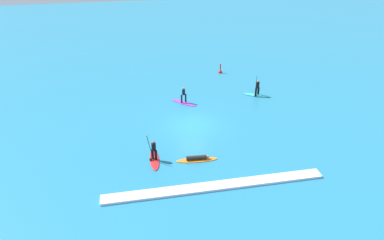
{
  "coord_description": "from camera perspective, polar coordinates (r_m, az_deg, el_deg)",
  "views": [
    {
      "loc": [
        -5.0,
        -26.53,
        15.71
      ],
      "look_at": [
        0.0,
        0.0,
        0.5
      ],
      "focal_mm": 32.5,
      "sensor_mm": 36.0,
      "label": 1
    }
  ],
  "objects": [
    {
      "name": "wave_crest",
      "position": [
        24.25,
        3.86,
        -10.78
      ],
      "size": [
        15.4,
        0.9,
        0.18
      ],
      "primitive_type": "cube",
      "color": "white",
      "rests_on": "ground_plane"
    },
    {
      "name": "surfer_on_teal_board",
      "position": [
        37.09,
        10.63,
        4.6
      ],
      "size": [
        2.71,
        1.91,
        2.23
      ],
      "rotation": [
        0.0,
        0.0,
        2.62
      ],
      "color": "#33C6CC",
      "rests_on": "ground_plane"
    },
    {
      "name": "marker_buoy",
      "position": [
        42.66,
        4.65,
        7.98
      ],
      "size": [
        0.45,
        0.45,
        1.26
      ],
      "color": "red",
      "rests_on": "ground_plane"
    },
    {
      "name": "surfer_on_orange_board",
      "position": [
        26.64,
        0.84,
        -6.35
      ],
      "size": [
        3.2,
        0.87,
        0.4
      ],
      "rotation": [
        0.0,
        0.0,
        6.22
      ],
      "color": "orange",
      "rests_on": "ground_plane"
    },
    {
      "name": "surfer_on_red_board",
      "position": [
        26.63,
        -6.24,
        -5.8
      ],
      "size": [
        0.9,
        2.8,
        2.35
      ],
      "rotation": [
        0.0,
        0.0,
        4.68
      ],
      "color": "red",
      "rests_on": "ground_plane"
    },
    {
      "name": "ground_plane",
      "position": [
        31.23,
        0.0,
        -0.8
      ],
      "size": [
        120.0,
        120.0,
        0.0
      ],
      "primitive_type": "plane",
      "color": "teal",
      "rests_on": "ground"
    },
    {
      "name": "surfer_on_purple_board",
      "position": [
        34.91,
        -1.38,
        3.46
      ],
      "size": [
        2.52,
        2.42,
        1.74
      ],
      "rotation": [
        0.0,
        0.0,
        5.53
      ],
      "color": "purple",
      "rests_on": "ground_plane"
    }
  ]
}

